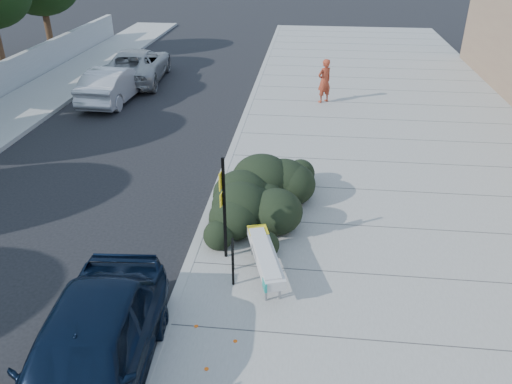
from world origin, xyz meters
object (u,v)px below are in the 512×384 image
bike_rack (233,258)px  sign_post (224,203)px  wagon_silver (114,84)px  bench (265,256)px  sedan_navy (88,356)px  suv_silver (137,65)px  pedestrian (324,81)px

bike_rack → sign_post: (-0.29, 0.73, 0.92)m
wagon_silver → bench: bearing=125.4°
sedan_navy → wagon_silver: (-5.20, 15.14, -0.06)m
suv_silver → bench: bearing=112.1°
suv_silver → pedestrian: pedestrian is taller
sedan_navy → suv_silver: bearing=101.9°
bench → suv_silver: (-7.76, 15.04, 0.13)m
sedan_navy → sign_post: bearing=63.8°
bench → pedestrian: 12.31m
bench → sign_post: sign_post is taller
pedestrian → wagon_silver: bearing=-37.1°
bench → sedan_navy: sedan_navy is taller
bike_rack → sign_post: size_ratio=0.33×
bike_rack → sign_post: 1.21m
sedan_navy → wagon_silver: 16.00m
bike_rack → sign_post: bearing=103.1°
bench → pedestrian: size_ratio=1.19×
sign_post → sedan_navy: size_ratio=0.52×
bike_rack → wagon_silver: bearing=111.8°
bike_rack → sedan_navy: 3.65m
bike_rack → suv_silver: suv_silver is taller
bench → wagon_silver: wagon_silver is taller
bench → wagon_silver: (-7.76, 11.88, 0.09)m
bike_rack → wagon_silver: wagon_silver is taller
sedan_navy → wagon_silver: bearing=105.0°
sign_post → sedan_navy: 4.24m
wagon_silver → suv_silver: 3.16m
bench → sign_post: bearing=131.4°
wagon_silver → suv_silver: bearing=-87.7°
sign_post → suv_silver: sign_post is taller
sedan_navy → suv_silver: sedan_navy is taller
pedestrian → sedan_navy: bearing=36.5°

